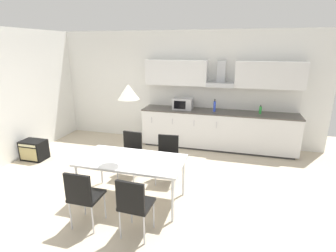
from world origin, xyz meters
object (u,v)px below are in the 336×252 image
at_px(dining_table, 131,162).
at_px(bottle_green, 260,110).
at_px(chair_near_left, 83,194).
at_px(chair_near_right, 134,202).
at_px(chair_far_left, 131,150).
at_px(bottle_blue, 215,106).
at_px(pendant_lamp, 128,92).
at_px(microwave, 183,104).
at_px(guitar_amp, 34,150).
at_px(chair_far_right, 167,154).

bearing_deg(dining_table, bottle_green, 53.13).
bearing_deg(bottle_green, chair_near_left, -124.38).
distance_m(chair_near_right, chair_far_left, 1.78).
xyz_separation_m(bottle_green, chair_near_left, (-2.44, -3.57, -0.49)).
relative_size(bottle_blue, pendant_lamp, 0.95).
distance_m(bottle_green, chair_near_left, 4.36).
xyz_separation_m(chair_near_left, pendant_lamp, (0.37, 0.81, 1.28)).
distance_m(bottle_green, chair_near_right, 3.99).
bearing_deg(microwave, chair_near_right, -87.82).
distance_m(guitar_amp, pendant_lamp, 3.33).
height_order(bottle_blue, chair_near_right, bottle_blue).
relative_size(microwave, chair_near_right, 0.55).
bearing_deg(bottle_green, chair_far_left, -141.32).
bearing_deg(chair_far_right, dining_table, -114.38).
distance_m(chair_near_right, guitar_amp, 3.61).
bearing_deg(chair_near_right, dining_table, 114.52).
relative_size(chair_near_left, pendant_lamp, 2.72).
height_order(dining_table, pendant_lamp, pendant_lamp).
xyz_separation_m(bottle_green, dining_table, (-2.07, -2.76, -0.33)).
bearing_deg(chair_near_left, chair_far_right, 65.45).
xyz_separation_m(bottle_blue, chair_far_left, (-1.39, -1.88, -0.54)).
bearing_deg(chair_near_left, chair_far_left, 89.80).
relative_size(microwave, dining_table, 0.29).
xyz_separation_m(chair_near_left, guitar_amp, (-2.40, 1.76, -0.31)).
distance_m(microwave, chair_near_left, 3.64).
bearing_deg(bottle_blue, microwave, 176.88).
bearing_deg(chair_near_right, bottle_blue, 79.44).
height_order(microwave, bottle_green, microwave).
relative_size(microwave, pendant_lamp, 1.50).
bearing_deg(bottle_blue, bottle_green, 3.90).
height_order(bottle_green, chair_far_right, bottle_green).
height_order(microwave, bottle_blue, bottle_blue).
height_order(bottle_green, chair_near_right, bottle_green).
bearing_deg(bottle_blue, pendant_lamp, -110.80).
height_order(chair_near_left, guitar_amp, chair_near_left).
distance_m(dining_table, pendant_lamp, 1.11).
relative_size(bottle_green, bottle_blue, 0.68).
xyz_separation_m(bottle_blue, pendant_lamp, (-1.02, -2.69, 0.74)).
bearing_deg(chair_near_left, bottle_green, 55.62).
height_order(guitar_amp, pendant_lamp, pendant_lamp).
distance_m(chair_far_right, pendant_lamp, 1.55).
relative_size(chair_near_right, chair_far_left, 1.00).
bearing_deg(chair_near_right, microwave, 92.18).
distance_m(bottle_blue, dining_table, 2.90).
height_order(microwave, pendant_lamp, pendant_lamp).
height_order(microwave, chair_near_right, microwave).
xyz_separation_m(bottle_blue, chair_far_right, (-0.65, -1.88, -0.54)).
height_order(chair_near_right, chair_near_left, same).
bearing_deg(microwave, chair_far_left, -107.37).
bearing_deg(chair_near_left, guitar_amp, 143.81).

